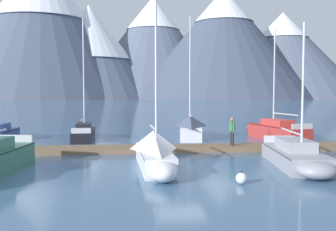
# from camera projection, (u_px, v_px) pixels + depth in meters

# --- Properties ---
(ground_plane) EXTENTS (700.00, 700.00, 0.00)m
(ground_plane) POSITION_uv_depth(u_px,v_px,m) (179.00, 164.00, 18.89)
(ground_plane) COLOR #426689
(mountain_central_massif) EXTENTS (95.13, 95.13, 69.45)m
(mountain_central_massif) POSITION_uv_depth(u_px,v_px,m) (42.00, 23.00, 185.78)
(mountain_central_massif) COLOR #4C566B
(mountain_central_massif) RESTS_ON ground
(mountain_shoulder_ridge) EXTENTS (68.51, 68.51, 45.24)m
(mountain_shoulder_ridge) POSITION_uv_depth(u_px,v_px,m) (89.00, 48.00, 186.69)
(mountain_shoulder_ridge) COLOR slate
(mountain_shoulder_ridge) RESTS_ON ground
(mountain_east_summit) EXTENTS (82.49, 82.49, 53.59)m
(mountain_east_summit) POSITION_uv_depth(u_px,v_px,m) (153.00, 46.00, 204.99)
(mountain_east_summit) COLOR slate
(mountain_east_summit) RESTS_ON ground
(mountain_rear_spur) EXTENTS (87.87, 87.87, 52.51)m
(mountain_rear_spur) POSITION_uv_depth(u_px,v_px,m) (223.00, 43.00, 184.90)
(mountain_rear_spur) COLOR #424C60
(mountain_rear_spur) RESTS_ON ground
(mountain_north_horn) EXTENTS (81.31, 81.31, 43.83)m
(mountain_north_horn) POSITION_uv_depth(u_px,v_px,m) (282.00, 54.00, 197.39)
(mountain_north_horn) COLOR slate
(mountain_north_horn) RESTS_ON ground
(dock) EXTENTS (28.54, 2.15, 0.30)m
(dock) POSITION_uv_depth(u_px,v_px,m) (171.00, 149.00, 22.86)
(dock) COLOR brown
(dock) RESTS_ON ground
(sailboat_nearest_berth) EXTENTS (1.77, 6.79, 8.29)m
(sailboat_nearest_berth) POSITION_uv_depth(u_px,v_px,m) (0.00, 133.00, 28.06)
(sailboat_nearest_berth) COLOR navy
(sailboat_nearest_berth) RESTS_ON ground
(sailboat_mid_dock_port) EXTENTS (1.72, 6.01, 8.97)m
(sailboat_mid_dock_port) POSITION_uv_depth(u_px,v_px,m) (84.00, 132.00, 28.62)
(sailboat_mid_dock_port) COLOR black
(sailboat_mid_dock_port) RESTS_ON ground
(sailboat_mid_dock_starboard) EXTENTS (1.83, 6.35, 8.97)m
(sailboat_mid_dock_starboard) POSITION_uv_depth(u_px,v_px,m) (155.00, 151.00, 17.72)
(sailboat_mid_dock_starboard) COLOR white
(sailboat_mid_dock_starboard) RESTS_ON ground
(sailboat_far_berth) EXTENTS (2.21, 6.18, 9.20)m
(sailboat_far_berth) POSITION_uv_depth(u_px,v_px,m) (190.00, 127.00, 29.11)
(sailboat_far_berth) COLOR silver
(sailboat_far_berth) RESTS_ON ground
(sailboat_outer_slip) EXTENTS (2.54, 6.61, 6.62)m
(sailboat_outer_slip) POSITION_uv_depth(u_px,v_px,m) (297.00, 156.00, 18.02)
(sailboat_outer_slip) COLOR #93939E
(sailboat_outer_slip) RESTS_ON ground
(sailboat_end_of_dock) EXTENTS (2.99, 7.06, 8.31)m
(sailboat_end_of_dock) POSITION_uv_depth(u_px,v_px,m) (274.00, 130.00, 28.69)
(sailboat_end_of_dock) COLOR #B2332D
(sailboat_end_of_dock) RESTS_ON ground
(person_on_dock) EXTENTS (0.27, 0.58, 1.69)m
(person_on_dock) POSITION_uv_depth(u_px,v_px,m) (232.00, 130.00, 23.05)
(person_on_dock) COLOR #232328
(person_on_dock) RESTS_ON dock
(mooring_buoy_channel_marker) EXTENTS (0.44, 0.44, 0.52)m
(mooring_buoy_channel_marker) POSITION_uv_depth(u_px,v_px,m) (241.00, 178.00, 14.77)
(mooring_buoy_channel_marker) COLOR white
(mooring_buoy_channel_marker) RESTS_ON ground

